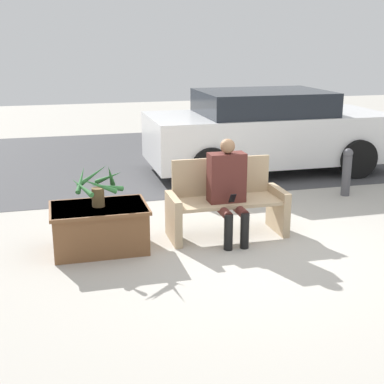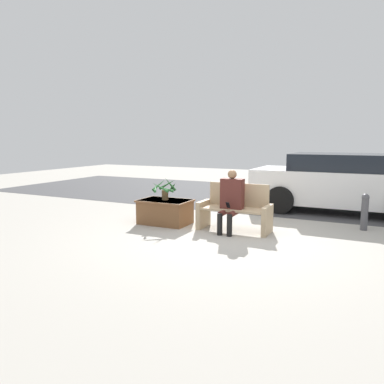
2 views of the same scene
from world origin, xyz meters
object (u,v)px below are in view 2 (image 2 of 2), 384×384
at_px(bollard_post, 365,211).
at_px(potted_plant, 165,189).
at_px(person_seated, 231,198).
at_px(parked_car, 341,183).
at_px(bench, 235,210).
at_px(planter_box, 165,211).

bearing_deg(bollard_post, potted_plant, -161.84).
xyz_separation_m(person_seated, bollard_post, (2.37, 1.32, -0.29)).
xyz_separation_m(potted_plant, bollard_post, (3.90, 1.28, -0.38)).
relative_size(person_seated, parked_car, 0.29).
bearing_deg(parked_car, bench, -120.42).
distance_m(planter_box, potted_plant, 0.49).
bearing_deg(parked_car, person_seated, -119.44).
height_order(bench, planter_box, bench).
distance_m(planter_box, parked_car, 4.53).
xyz_separation_m(planter_box, bollard_post, (3.90, 1.27, 0.11)).
height_order(potted_plant, bollard_post, potted_plant).
bearing_deg(potted_plant, bench, 4.70).
bearing_deg(person_seated, parked_car, 60.56).
xyz_separation_m(parked_car, bollard_post, (0.60, -1.81, -0.35)).
relative_size(planter_box, parked_car, 0.26).
bearing_deg(parked_car, potted_plant, -136.88).
height_order(planter_box, bollard_post, bollard_post).
bearing_deg(planter_box, bollard_post, 17.98).
bearing_deg(bench, person_seated, -99.79).
height_order(person_seated, planter_box, person_seated).
bearing_deg(planter_box, person_seated, -2.19).
xyz_separation_m(planter_box, parked_car, (3.30, 3.08, 0.46)).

